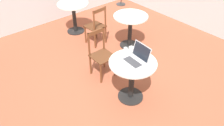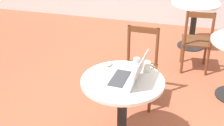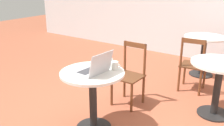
{
  "view_description": "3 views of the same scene",
  "coord_description": "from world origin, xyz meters",
  "px_view_note": "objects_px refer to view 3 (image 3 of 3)",
  "views": [
    {
      "loc": [
        -1.79,
        -2.09,
        2.74
      ],
      "look_at": [
        0.04,
        0.07,
        0.58
      ],
      "focal_mm": 35.0,
      "sensor_mm": 36.0,
      "label": 1
    },
    {
      "loc": [
        0.7,
        -2.56,
        2.15
      ],
      "look_at": [
        -0.02,
        0.03,
        0.73
      ],
      "focal_mm": 50.0,
      "sensor_mm": 36.0,
      "label": 2
    },
    {
      "loc": [
        1.87,
        -2.31,
        1.76
      ],
      "look_at": [
        0.08,
        0.23,
        0.69
      ],
      "focal_mm": 40.0,
      "sensor_mm": 36.0,
      "label": 3
    }
  ],
  "objects_px": {
    "cafe_table_near": "(93,88)",
    "drinking_glass": "(110,63)",
    "cafe_table_mid": "(219,77)",
    "mug": "(115,66)",
    "chair_near_back": "(130,75)",
    "mouse": "(92,62)",
    "chair_far_front": "(193,65)",
    "cafe_table_far": "(204,47)",
    "laptop": "(94,69)"
  },
  "relations": [
    {
      "from": "mug",
      "to": "chair_far_front",
      "type": "bearing_deg",
      "value": 74.01
    },
    {
      "from": "chair_far_front",
      "to": "mouse",
      "type": "distance_m",
      "value": 1.75
    },
    {
      "from": "laptop",
      "to": "mouse",
      "type": "distance_m",
      "value": 0.34
    },
    {
      "from": "mug",
      "to": "drinking_glass",
      "type": "height_order",
      "value": "drinking_glass"
    },
    {
      "from": "drinking_glass",
      "to": "chair_far_front",
      "type": "bearing_deg",
      "value": 70.39
    },
    {
      "from": "cafe_table_far",
      "to": "mouse",
      "type": "relative_size",
      "value": 7.44
    },
    {
      "from": "chair_near_back",
      "to": "mouse",
      "type": "relative_size",
      "value": 8.91
    },
    {
      "from": "mug",
      "to": "chair_near_back",
      "type": "bearing_deg",
      "value": 104.62
    },
    {
      "from": "cafe_table_far",
      "to": "mouse",
      "type": "bearing_deg",
      "value": -107.39
    },
    {
      "from": "chair_near_back",
      "to": "chair_far_front",
      "type": "distance_m",
      "value": 1.11
    },
    {
      "from": "chair_near_back",
      "to": "laptop",
      "type": "height_order",
      "value": "laptop"
    },
    {
      "from": "cafe_table_far",
      "to": "chair_near_back",
      "type": "height_order",
      "value": "chair_near_back"
    },
    {
      "from": "mug",
      "to": "drinking_glass",
      "type": "bearing_deg",
      "value": 156.98
    },
    {
      "from": "cafe_table_near",
      "to": "drinking_glass",
      "type": "height_order",
      "value": "drinking_glass"
    },
    {
      "from": "cafe_table_mid",
      "to": "mouse",
      "type": "distance_m",
      "value": 1.64
    },
    {
      "from": "chair_far_front",
      "to": "drinking_glass",
      "type": "bearing_deg",
      "value": -109.61
    },
    {
      "from": "cafe_table_far",
      "to": "drinking_glass",
      "type": "xyz_separation_m",
      "value": [
        -0.47,
        -2.31,
        0.25
      ]
    },
    {
      "from": "cafe_table_mid",
      "to": "laptop",
      "type": "distance_m",
      "value": 1.64
    },
    {
      "from": "cafe_table_mid",
      "to": "cafe_table_far",
      "type": "height_order",
      "value": "same"
    },
    {
      "from": "cafe_table_mid",
      "to": "mug",
      "type": "height_order",
      "value": "mug"
    },
    {
      "from": "laptop",
      "to": "drinking_glass",
      "type": "xyz_separation_m",
      "value": [
        0.03,
        0.26,
        -0.0
      ]
    },
    {
      "from": "cafe_table_near",
      "to": "chair_far_front",
      "type": "height_order",
      "value": "chair_far_front"
    },
    {
      "from": "chair_near_back",
      "to": "drinking_glass",
      "type": "distance_m",
      "value": 0.67
    },
    {
      "from": "cafe_table_far",
      "to": "drinking_glass",
      "type": "distance_m",
      "value": 2.37
    },
    {
      "from": "cafe_table_near",
      "to": "mouse",
      "type": "distance_m",
      "value": 0.37
    },
    {
      "from": "chair_far_front",
      "to": "laptop",
      "type": "height_order",
      "value": "laptop"
    },
    {
      "from": "cafe_table_mid",
      "to": "cafe_table_far",
      "type": "distance_m",
      "value": 1.48
    },
    {
      "from": "laptop",
      "to": "mug",
      "type": "xyz_separation_m",
      "value": [
        0.12,
        0.22,
        -0.0
      ]
    },
    {
      "from": "chair_far_front",
      "to": "drinking_glass",
      "type": "distance_m",
      "value": 1.63
    },
    {
      "from": "mouse",
      "to": "mug",
      "type": "xyz_separation_m",
      "value": [
        0.36,
        -0.02,
        0.03
      ]
    },
    {
      "from": "mouse",
      "to": "chair_far_front",
      "type": "bearing_deg",
      "value": 62.26
    },
    {
      "from": "mug",
      "to": "drinking_glass",
      "type": "distance_m",
      "value": 0.1
    },
    {
      "from": "cafe_table_near",
      "to": "drinking_glass",
      "type": "xyz_separation_m",
      "value": [
        0.07,
        0.25,
        0.25
      ]
    },
    {
      "from": "cafe_table_mid",
      "to": "mouse",
      "type": "bearing_deg",
      "value": -143.54
    },
    {
      "from": "chair_near_back",
      "to": "drinking_glass",
      "type": "relative_size",
      "value": 8.83
    },
    {
      "from": "cafe_table_far",
      "to": "laptop",
      "type": "height_order",
      "value": "laptop"
    },
    {
      "from": "chair_near_back",
      "to": "laptop",
      "type": "distance_m",
      "value": 0.91
    },
    {
      "from": "cafe_table_mid",
      "to": "chair_far_front",
      "type": "relative_size",
      "value": 0.84
    },
    {
      "from": "drinking_glass",
      "to": "cafe_table_near",
      "type": "bearing_deg",
      "value": -106.74
    },
    {
      "from": "cafe_table_mid",
      "to": "cafe_table_near",
      "type": "bearing_deg",
      "value": -133.14
    },
    {
      "from": "cafe_table_far",
      "to": "cafe_table_near",
      "type": "bearing_deg",
      "value": -101.91
    },
    {
      "from": "chair_near_back",
      "to": "chair_far_front",
      "type": "relative_size",
      "value": 1.0
    },
    {
      "from": "cafe_table_near",
      "to": "mug",
      "type": "distance_m",
      "value": 0.36
    },
    {
      "from": "cafe_table_mid",
      "to": "mug",
      "type": "bearing_deg",
      "value": -133.96
    },
    {
      "from": "mouse",
      "to": "mug",
      "type": "bearing_deg",
      "value": -2.94
    },
    {
      "from": "cafe_table_near",
      "to": "drinking_glass",
      "type": "distance_m",
      "value": 0.36
    },
    {
      "from": "laptop",
      "to": "mug",
      "type": "bearing_deg",
      "value": 61.41
    },
    {
      "from": "cafe_table_near",
      "to": "chair_near_back",
      "type": "bearing_deg",
      "value": 89.37
    },
    {
      "from": "mouse",
      "to": "drinking_glass",
      "type": "xyz_separation_m",
      "value": [
        0.27,
        0.02,
        0.03
      ]
    },
    {
      "from": "cafe_table_mid",
      "to": "chair_far_front",
      "type": "xyz_separation_m",
      "value": [
        -0.51,
        0.55,
        -0.11
      ]
    }
  ]
}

